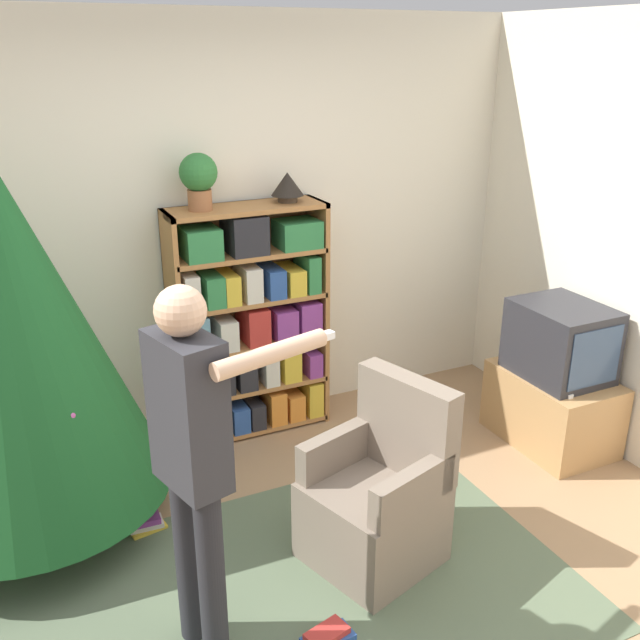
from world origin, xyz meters
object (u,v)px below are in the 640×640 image
at_px(potted_plant, 199,177).
at_px(armchair, 379,500).
at_px(bookshelf, 251,325).
at_px(christmas_tree, 8,329).
at_px(standing_person, 193,450).
at_px(table_lamp, 287,185).
at_px(television, 561,341).

bearing_deg(potted_plant, armchair, -75.45).
bearing_deg(bookshelf, christmas_tree, -161.17).
relative_size(bookshelf, potted_plant, 4.55).
relative_size(armchair, standing_person, 0.57).
xyz_separation_m(bookshelf, potted_plant, (-0.28, 0.01, 0.96)).
relative_size(bookshelf, armchair, 1.63).
xyz_separation_m(christmas_tree, table_lamp, (1.67, 0.49, 0.48)).
bearing_deg(christmas_tree, potted_plant, 23.49).
bearing_deg(bookshelf, table_lamp, 1.90).
height_order(television, christmas_tree, christmas_tree).
distance_m(bookshelf, christmas_tree, 1.53).
distance_m(television, standing_person, 2.60).
xyz_separation_m(potted_plant, table_lamp, (0.55, 0.00, -0.09)).
bearing_deg(standing_person, potted_plant, 146.27).
relative_size(television, table_lamp, 2.85).
height_order(christmas_tree, potted_plant, christmas_tree).
bearing_deg(bookshelf, potted_plant, 178.18).
relative_size(television, potted_plant, 1.73).
height_order(television, standing_person, standing_person).
distance_m(christmas_tree, standing_person, 1.32).
height_order(television, armchair, television).
bearing_deg(christmas_tree, standing_person, -64.68).
bearing_deg(bookshelf, television, -30.92).
height_order(standing_person, potted_plant, potted_plant).
distance_m(potted_plant, table_lamp, 0.56).
bearing_deg(table_lamp, christmas_tree, -163.75).
distance_m(christmas_tree, table_lamp, 1.81).
height_order(christmas_tree, table_lamp, christmas_tree).
height_order(christmas_tree, armchair, christmas_tree).
xyz_separation_m(television, potted_plant, (-1.93, 1.00, 0.99)).
bearing_deg(standing_person, armchair, 86.47).
height_order(bookshelf, armchair, bookshelf).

